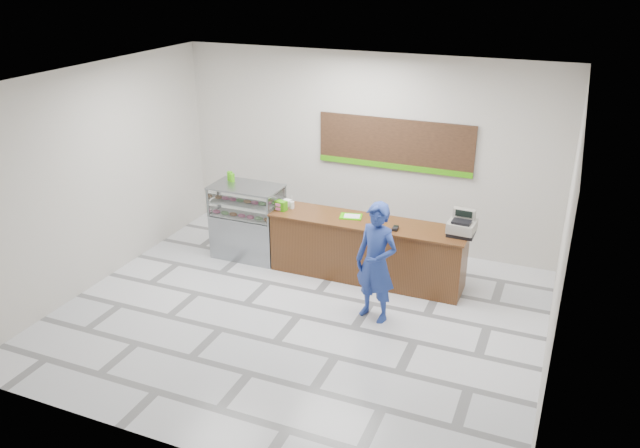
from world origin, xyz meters
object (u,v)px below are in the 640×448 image
at_px(display_case, 248,221).
at_px(customer, 376,262).
at_px(serving_tray, 351,216).
at_px(sales_counter, 367,250).
at_px(cash_register, 462,226).

height_order(display_case, customer, customer).
height_order(serving_tray, customer, customer).
bearing_deg(display_case, sales_counter, 0.01).
xyz_separation_m(sales_counter, display_case, (-2.22, -0.00, 0.16)).
relative_size(sales_counter, display_case, 2.45).
bearing_deg(cash_register, display_case, -175.82).
bearing_deg(display_case, cash_register, 0.92).
distance_m(sales_counter, serving_tray, 0.61).
relative_size(sales_counter, cash_register, 7.38).
bearing_deg(cash_register, serving_tray, -176.79).
height_order(sales_counter, cash_register, cash_register).
relative_size(sales_counter, serving_tray, 8.09).
distance_m(cash_register, customer, 1.57).
bearing_deg(sales_counter, display_case, -179.99).
distance_m(serving_tray, customer, 1.46).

